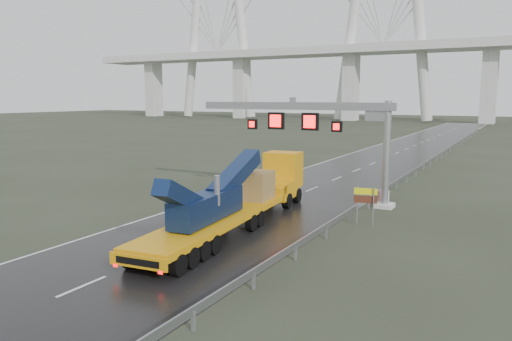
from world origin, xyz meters
The scene contains 7 objects.
ground centered at (0.00, 0.00, 0.00)m, with size 400.00×400.00×0.00m, color #2B3021.
road centered at (0.00, 40.00, 0.01)m, with size 11.00×200.00×0.02m, color black.
guardrail centered at (6.10, 30.00, 0.70)m, with size 0.20×140.00×1.40m, color gray, non-canonical shape.
sign_gantry centered at (2.10, 17.99, 5.61)m, with size 14.90×1.20×7.42m.
heavy_haul_truck centered at (0.51, 10.20, 1.66)m, with size 4.35×18.44×4.29m.
exit_sign_pair centered at (7.10, 12.64, 1.59)m, with size 1.31×0.33×2.28m.
striped_barrier centered at (6.67, 18.69, 0.53)m, with size 0.62×0.34×1.06m, color red.
Camera 1 is at (15.03, -15.26, 7.44)m, focal length 35.00 mm.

